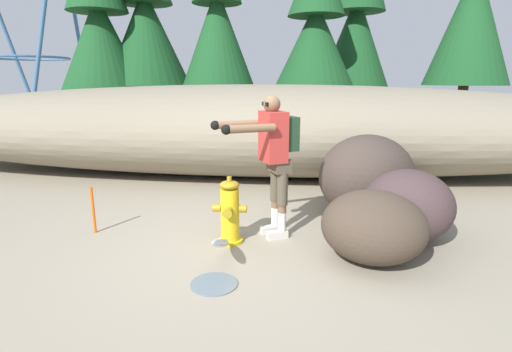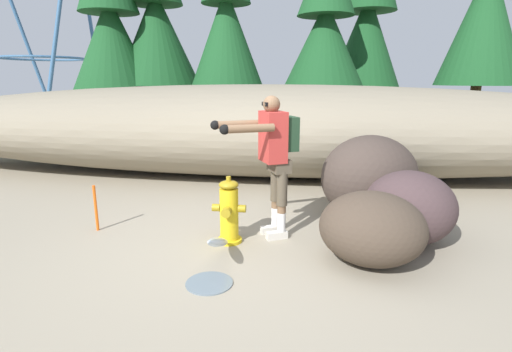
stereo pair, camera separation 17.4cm
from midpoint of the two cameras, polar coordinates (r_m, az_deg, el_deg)
ground_plane at (r=4.61m, az=-2.67°, el=-10.75°), size 56.00×56.00×0.04m
dirt_embankment at (r=8.02m, az=1.95°, el=6.69°), size 16.76×3.20×1.81m
fire_hydrant at (r=4.66m, az=-2.87°, el=-5.28°), size 0.40×0.35×0.81m
hydrant_water_jet at (r=4.12m, az=-4.51°, el=-10.69°), size 0.45×1.10×0.47m
utility_worker at (r=4.66m, az=3.61°, el=3.82°), size 1.04×0.79×1.72m
boulder_large at (r=5.00m, az=22.27°, el=-4.25°), size 1.49×1.49×0.87m
boulder_mid at (r=5.72m, az=16.95°, el=-0.12°), size 1.88×1.86×1.16m
boulder_small at (r=4.35m, az=17.58°, el=-7.22°), size 1.37×1.33×0.77m
pine_tree_far_left at (r=12.42m, az=-19.98°, el=19.48°), size 2.55×2.55×6.12m
pine_tree_left at (r=12.57m, az=-13.93°, el=21.23°), size 2.46×2.46×6.27m
pine_tree_center at (r=11.08m, az=-3.86°, el=21.78°), size 2.00×2.00×5.98m
pine_tree_right at (r=11.79m, az=10.45°, el=20.14°), size 2.45×2.45×5.71m
pine_tree_far_right at (r=13.51m, az=16.17°, el=19.92°), size 2.67×2.67×6.83m
survey_stake at (r=5.40m, az=-21.37°, el=-4.37°), size 0.04×0.04×0.60m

